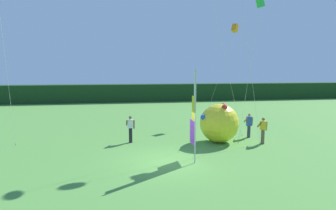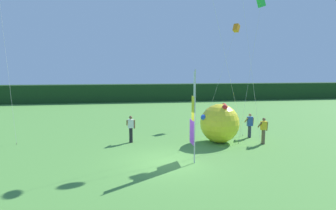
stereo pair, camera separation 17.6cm
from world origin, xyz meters
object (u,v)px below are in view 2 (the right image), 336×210
at_px(person_mid_field, 131,128).
at_px(banner_flag, 193,118).
at_px(inflatable_balloon, 220,123).
at_px(kite_green_box_3, 261,4).
at_px(person_near_banner, 250,125).
at_px(person_far_left, 264,130).
at_px(kite_orange_box_1, 236,29).

bearing_deg(person_mid_field, banner_flag, -55.86).
bearing_deg(inflatable_balloon, kite_green_box_3, 16.16).
xyz_separation_m(person_near_banner, inflatable_balloon, (-2.47, -0.94, 0.36)).
relative_size(person_far_left, kite_orange_box_1, 0.19).
distance_m(person_mid_field, kite_orange_box_1, 14.42).
height_order(person_far_left, inflatable_balloon, inflatable_balloon).
bearing_deg(kite_green_box_3, person_far_left, -101.73).
bearing_deg(inflatable_balloon, person_near_banner, 20.78).
bearing_deg(person_near_banner, kite_orange_box_1, 75.95).
xyz_separation_m(banner_flag, kite_green_box_3, (5.52, 4.30, 6.60)).
height_order(banner_flag, kite_orange_box_1, kite_orange_box_1).
bearing_deg(person_mid_field, kite_orange_box_1, 36.90).
xyz_separation_m(person_mid_field, inflatable_balloon, (5.57, -0.90, 0.33)).
relative_size(person_far_left, inflatable_balloon, 0.65).
bearing_deg(person_near_banner, person_far_left, -87.07).
bearing_deg(banner_flag, person_mid_field, 124.14).
bearing_deg(kite_green_box_3, banner_flag, -142.06).
distance_m(inflatable_balloon, kite_green_box_3, 8.16).
relative_size(inflatable_balloon, kite_green_box_3, 0.28).
distance_m(person_near_banner, kite_orange_box_1, 10.65).
height_order(person_far_left, kite_green_box_3, kite_green_box_3).
height_order(inflatable_balloon, kite_green_box_3, kite_green_box_3).
bearing_deg(inflatable_balloon, person_mid_field, 170.80).
relative_size(person_mid_field, inflatable_balloon, 0.68).
xyz_separation_m(banner_flag, person_mid_field, (-2.96, 4.36, -1.31)).
distance_m(person_near_banner, kite_green_box_3, 7.95).
bearing_deg(kite_orange_box_1, person_far_left, -100.87).
bearing_deg(banner_flag, kite_orange_box_1, 59.55).
height_order(person_mid_field, person_far_left, person_mid_field).
bearing_deg(person_far_left, inflatable_balloon, 162.01).
bearing_deg(kite_orange_box_1, person_mid_field, -143.10).
relative_size(banner_flag, kite_green_box_3, 0.50).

